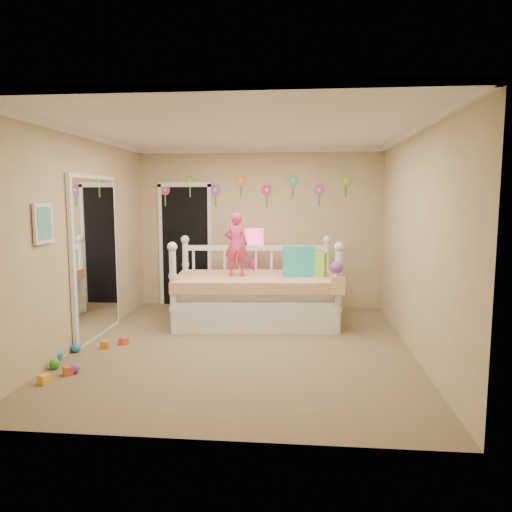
# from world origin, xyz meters

# --- Properties ---
(floor) EXTENTS (4.00, 4.50, 0.01)m
(floor) POSITION_xyz_m (0.00, 0.00, 0.00)
(floor) COLOR #7F684C
(floor) RESTS_ON ground
(ceiling) EXTENTS (4.00, 4.50, 0.01)m
(ceiling) POSITION_xyz_m (0.00, 0.00, 2.60)
(ceiling) COLOR white
(ceiling) RESTS_ON floor
(back_wall) EXTENTS (4.00, 0.01, 2.60)m
(back_wall) POSITION_xyz_m (0.00, 2.25, 1.30)
(back_wall) COLOR tan
(back_wall) RESTS_ON floor
(left_wall) EXTENTS (0.01, 4.50, 2.60)m
(left_wall) POSITION_xyz_m (-2.00, 0.00, 1.30)
(left_wall) COLOR tan
(left_wall) RESTS_ON floor
(right_wall) EXTENTS (0.01, 4.50, 2.60)m
(right_wall) POSITION_xyz_m (2.00, 0.00, 1.30)
(right_wall) COLOR tan
(right_wall) RESTS_ON floor
(crown_molding) EXTENTS (4.00, 4.50, 0.06)m
(crown_molding) POSITION_xyz_m (0.00, 0.00, 2.57)
(crown_molding) COLOR white
(crown_molding) RESTS_ON ceiling
(daybed) EXTENTS (2.42, 1.45, 1.26)m
(daybed) POSITION_xyz_m (0.05, 1.13, 0.63)
(daybed) COLOR white
(daybed) RESTS_ON floor
(pillow_turquoise) EXTENTS (0.46, 0.25, 0.44)m
(pillow_turquoise) POSITION_xyz_m (0.66, 1.11, 0.92)
(pillow_turquoise) COLOR #25BBB6
(pillow_turquoise) RESTS_ON daybed
(pillow_lime) EXTENTS (0.39, 0.26, 0.35)m
(pillow_lime) POSITION_xyz_m (0.86, 1.16, 0.87)
(pillow_lime) COLOR #89D942
(pillow_lime) RESTS_ON daybed
(child) EXTENTS (0.34, 0.23, 0.91)m
(child) POSITION_xyz_m (-0.23, 1.06, 1.16)
(child) COLOR #EE3669
(child) RESTS_ON daybed
(nightstand) EXTENTS (0.45, 0.37, 0.67)m
(nightstand) POSITION_xyz_m (-0.05, 1.85, 0.34)
(nightstand) COLOR white
(nightstand) RESTS_ON floor
(table_lamp) EXTENTS (0.30, 0.30, 0.66)m
(table_lamp) POSITION_xyz_m (-0.05, 1.85, 1.11)
(table_lamp) COLOR #E61E74
(table_lamp) RESTS_ON nightstand
(closet_doorway) EXTENTS (0.90, 0.04, 2.07)m
(closet_doorway) POSITION_xyz_m (-1.25, 2.23, 1.03)
(closet_doorway) COLOR black
(closet_doorway) RESTS_ON back_wall
(flower_decals) EXTENTS (3.40, 0.02, 0.50)m
(flower_decals) POSITION_xyz_m (-0.09, 2.24, 1.94)
(flower_decals) COLOR #B2668C
(flower_decals) RESTS_ON back_wall
(mirror_closet) EXTENTS (0.07, 1.30, 2.10)m
(mirror_closet) POSITION_xyz_m (-1.96, 0.30, 1.05)
(mirror_closet) COLOR white
(mirror_closet) RESTS_ON left_wall
(wall_picture) EXTENTS (0.05, 0.34, 0.42)m
(wall_picture) POSITION_xyz_m (-1.97, -0.90, 1.55)
(wall_picture) COLOR white
(wall_picture) RESTS_ON left_wall
(hanging_bag) EXTENTS (0.20, 0.16, 0.36)m
(hanging_bag) POSITION_xyz_m (1.15, 0.54, 0.77)
(hanging_bag) COLOR beige
(hanging_bag) RESTS_ON daybed
(toy_scatter) EXTENTS (1.24, 1.51, 0.11)m
(toy_scatter) POSITION_xyz_m (-1.75, -0.68, 0.06)
(toy_scatter) COLOR #996666
(toy_scatter) RESTS_ON floor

